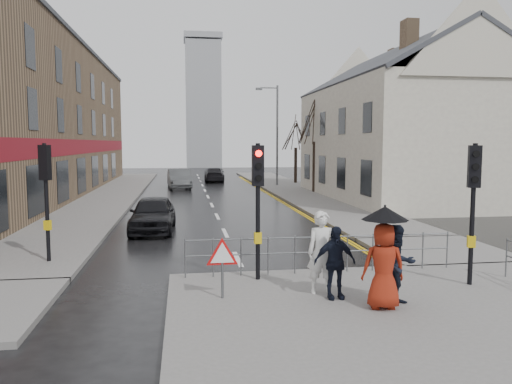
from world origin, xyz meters
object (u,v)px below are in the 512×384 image
object	(u,v)px
pedestrian_d	(335,262)
car_mid	(179,179)
pedestrian_with_umbrella	(384,254)
pedestrian_b	(397,265)
pedestrian_a	(322,252)
car_parked	(153,214)

from	to	relation	value
pedestrian_d	car_mid	xyz separation A→B (m)	(-3.54, 28.93, -0.18)
pedestrian_with_umbrella	pedestrian_d	xyz separation A→B (m)	(-0.79, 0.79, -0.34)
pedestrian_b	pedestrian_with_umbrella	distance (m)	0.53
pedestrian_a	pedestrian_with_umbrella	xyz separation A→B (m)	(0.96, -1.21, 0.20)
car_mid	car_parked	bearing A→B (deg)	-97.86
pedestrian_b	pedestrian_with_umbrella	xyz separation A→B (m)	(-0.39, -0.21, 0.29)
pedestrian_a	car_parked	size ratio (longest dim) A/B	0.45
pedestrian_with_umbrella	car_parked	size ratio (longest dim) A/B	0.51
car_parked	pedestrian_a	bearing A→B (deg)	-63.48
pedestrian_a	pedestrian_d	size ratio (longest dim) A/B	1.17
pedestrian_b	pedestrian_with_umbrella	bearing A→B (deg)	-160.09
pedestrian_d	car_parked	xyz separation A→B (m)	(-4.47, 9.87, -0.23)
car_parked	car_mid	bearing A→B (deg)	89.28
pedestrian_b	pedestrian_with_umbrella	size ratio (longest dim) A/B	0.80
pedestrian_b	car_parked	bearing A→B (deg)	110.39
pedestrian_a	car_parked	distance (m)	10.40
car_mid	pedestrian_with_umbrella	bearing A→B (deg)	-86.78
pedestrian_b	pedestrian_d	xyz separation A→B (m)	(-1.18, 0.58, -0.05)
pedestrian_with_umbrella	pedestrian_d	size ratio (longest dim) A/B	1.32
car_parked	pedestrian_d	bearing A→B (deg)	-63.59
pedestrian_a	car_parked	bearing A→B (deg)	118.19
pedestrian_d	car_mid	bearing A→B (deg)	95.56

